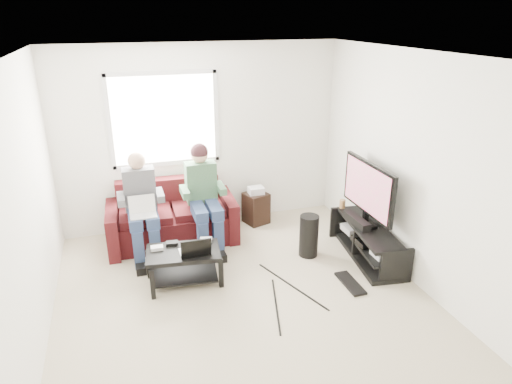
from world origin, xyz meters
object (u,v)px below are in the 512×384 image
Objects in this scene: end_table at (256,207)px; sofa at (172,219)px; subwoofer at (309,236)px; tv at (368,190)px; coffee_table at (184,259)px; tv_stand at (367,243)px.

sofa is at bearing -172.59° from end_table.
end_table reaches higher than subwoofer.
subwoofer is 1.20m from end_table.
end_table is at bearing 7.41° from sofa.
sofa is at bearing 153.11° from tv.
coffee_table is 2.41m from tv.
end_table is at bearing 126.02° from tv_stand.
end_table is at bearing 106.84° from subwoofer.
tv_stand is 1.78m from end_table.
subwoofer is (1.64, 0.16, -0.03)m from coffee_table.
subwoofer is 0.98× the size of end_table.
tv reaches higher than coffee_table.
end_table is (1.27, 0.16, -0.05)m from sofa.
coffee_table is 2.34m from tv_stand.
tv is at bearing 91.47° from tv_stand.
tv is at bearing -26.89° from sofa.
tv_stand is (2.33, -0.12, -0.11)m from coffee_table.
tv_stand is at bearing -88.53° from tv.
sofa reaches higher than end_table.
end_table is (-0.35, 1.15, -0.02)m from subwoofer.
coffee_table is at bearing -174.44° from subwoofer.
tv is (-0.00, 0.10, 0.70)m from tv_stand.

